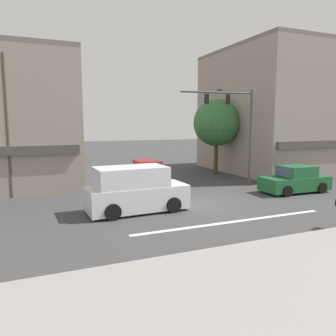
{
  "coord_description": "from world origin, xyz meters",
  "views": [
    {
      "loc": [
        -7.59,
        -14.64,
        4.08
      ],
      "look_at": [
        -0.68,
        2.0,
        1.6
      ],
      "focal_mm": 35.0,
      "sensor_mm": 36.0,
      "label": 1
    }
  ],
  "objects_px": {
    "van_crossing_rightbound": "(135,190)",
    "utility_pole_near_left": "(7,125)",
    "street_tree": "(217,123)",
    "utility_pole_far_right": "(223,127)",
    "sedan_approaching_near": "(295,180)",
    "traffic_light_mast": "(238,122)",
    "sedan_waiting_far": "(148,173)"
  },
  "relations": [
    {
      "from": "van_crossing_rightbound",
      "to": "utility_pole_near_left",
      "type": "bearing_deg",
      "value": 135.9
    },
    {
      "from": "street_tree",
      "to": "van_crossing_rightbound",
      "type": "relative_size",
      "value": 1.27
    },
    {
      "from": "utility_pole_near_left",
      "to": "utility_pole_far_right",
      "type": "xyz_separation_m",
      "value": [
        16.13,
        4.36,
        -0.26
      ]
    },
    {
      "from": "sedan_approaching_near",
      "to": "van_crossing_rightbound",
      "type": "height_order",
      "value": "van_crossing_rightbound"
    },
    {
      "from": "sedan_approaching_near",
      "to": "van_crossing_rightbound",
      "type": "bearing_deg",
      "value": -177.0
    },
    {
      "from": "traffic_light_mast",
      "to": "van_crossing_rightbound",
      "type": "bearing_deg",
      "value": -156.04
    },
    {
      "from": "utility_pole_far_right",
      "to": "sedan_approaching_near",
      "type": "bearing_deg",
      "value": -94.25
    },
    {
      "from": "traffic_light_mast",
      "to": "sedan_approaching_near",
      "type": "height_order",
      "value": "traffic_light_mast"
    },
    {
      "from": "utility_pole_near_left",
      "to": "van_crossing_rightbound",
      "type": "xyz_separation_m",
      "value": [
        5.45,
        -5.28,
        -2.99
      ]
    },
    {
      "from": "traffic_light_mast",
      "to": "sedan_approaching_near",
      "type": "bearing_deg",
      "value": -54.62
    },
    {
      "from": "traffic_light_mast",
      "to": "van_crossing_rightbound",
      "type": "distance_m",
      "value": 9.2
    },
    {
      "from": "utility_pole_near_left",
      "to": "utility_pole_far_right",
      "type": "bearing_deg",
      "value": 15.13
    },
    {
      "from": "van_crossing_rightbound",
      "to": "sedan_waiting_far",
      "type": "relative_size",
      "value": 1.12
    },
    {
      "from": "street_tree",
      "to": "utility_pole_near_left",
      "type": "distance_m",
      "value": 14.98
    },
    {
      "from": "utility_pole_far_right",
      "to": "sedan_waiting_far",
      "type": "height_order",
      "value": "utility_pole_far_right"
    },
    {
      "from": "van_crossing_rightbound",
      "to": "sedan_waiting_far",
      "type": "xyz_separation_m",
      "value": [
        2.81,
        6.41,
        -0.29
      ]
    },
    {
      "from": "van_crossing_rightbound",
      "to": "street_tree",
      "type": "bearing_deg",
      "value": 42.01
    },
    {
      "from": "sedan_waiting_far",
      "to": "street_tree",
      "type": "bearing_deg",
      "value": 16.51
    },
    {
      "from": "utility_pole_near_left",
      "to": "sedan_approaching_near",
      "type": "bearing_deg",
      "value": -17.09
    },
    {
      "from": "sedan_waiting_far",
      "to": "utility_pole_near_left",
      "type": "bearing_deg",
      "value": -172.2
    },
    {
      "from": "sedan_waiting_far",
      "to": "traffic_light_mast",
      "type": "bearing_deg",
      "value": -29.71
    },
    {
      "from": "utility_pole_far_right",
      "to": "traffic_light_mast",
      "type": "relative_size",
      "value": 1.16
    },
    {
      "from": "street_tree",
      "to": "traffic_light_mast",
      "type": "bearing_deg",
      "value": -105.52
    },
    {
      "from": "street_tree",
      "to": "sedan_approaching_near",
      "type": "height_order",
      "value": "street_tree"
    },
    {
      "from": "sedan_approaching_near",
      "to": "sedan_waiting_far",
      "type": "height_order",
      "value": "same"
    },
    {
      "from": "utility_pole_near_left",
      "to": "sedan_waiting_far",
      "type": "xyz_separation_m",
      "value": [
        8.26,
        1.13,
        -3.28
      ]
    },
    {
      "from": "utility_pole_near_left",
      "to": "sedan_approaching_near",
      "type": "relative_size",
      "value": 1.86
    },
    {
      "from": "sedan_approaching_near",
      "to": "van_crossing_rightbound",
      "type": "xyz_separation_m",
      "value": [
        -10.01,
        -0.52,
        0.29
      ]
    },
    {
      "from": "sedan_approaching_near",
      "to": "utility_pole_far_right",
      "type": "bearing_deg",
      "value": 85.75
    },
    {
      "from": "traffic_light_mast",
      "to": "sedan_waiting_far",
      "type": "distance_m",
      "value": 6.8
    },
    {
      "from": "utility_pole_near_left",
      "to": "street_tree",
      "type": "bearing_deg",
      "value": 11.68
    },
    {
      "from": "traffic_light_mast",
      "to": "utility_pole_near_left",
      "type": "bearing_deg",
      "value": 172.45
    }
  ]
}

